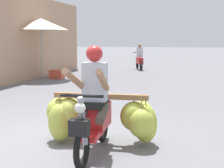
{
  "coord_description": "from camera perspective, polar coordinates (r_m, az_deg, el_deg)",
  "views": [
    {
      "loc": [
        2.29,
        -4.89,
        1.67
      ],
      "look_at": [
        0.78,
        0.54,
        0.9
      ],
      "focal_mm": 53.3,
      "sensor_mm": 36.0,
      "label": 1
    }
  ],
  "objects": [
    {
      "name": "ground_plane",
      "position": [
        5.66,
        -9.22,
        -9.51
      ],
      "size": [
        120.0,
        120.0,
        0.0
      ],
      "primitive_type": "plane",
      "color": "slate"
    },
    {
      "name": "motorbike_main_loaded",
      "position": [
        5.24,
        -2.81,
        -5.22
      ],
      "size": [
        1.87,
        1.82,
        1.58
      ],
      "color": "black",
      "rests_on": "ground"
    },
    {
      "name": "motorbike_distant_ahead_left",
      "position": [
        17.89,
        4.74,
        4.24
      ],
      "size": [
        0.76,
        1.54,
        1.4
      ],
      "color": "black",
      "rests_on": "ground"
    },
    {
      "name": "market_umbrella_near_shop",
      "position": [
        13.95,
        -12.08,
        9.99
      ],
      "size": [
        2.26,
        2.26,
        2.48
      ],
      "color": "#99999E",
      "rests_on": "ground"
    },
    {
      "name": "produce_crate",
      "position": [
        14.12,
        -9.44,
        1.63
      ],
      "size": [
        0.56,
        0.4,
        0.36
      ],
      "primitive_type": "cube",
      "color": "#CC4C38",
      "rests_on": "ground"
    }
  ]
}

